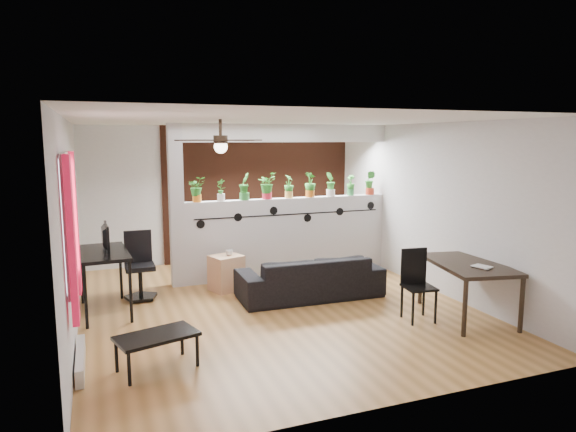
{
  "coord_description": "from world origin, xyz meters",
  "views": [
    {
      "loc": [
        -2.3,
        -6.67,
        2.36
      ],
      "look_at": [
        0.44,
        0.6,
        1.18
      ],
      "focal_mm": 32.0,
      "sensor_mm": 36.0,
      "label": 1
    }
  ],
  "objects": [
    {
      "name": "window_assembly",
      "position": [
        -2.56,
        -1.2,
        1.51
      ],
      "size": [
        0.09,
        1.3,
        1.55
      ],
      "color": "white",
      "rests_on": "room_shell"
    },
    {
      "name": "baseboard_heater",
      "position": [
        -2.54,
        -1.2,
        0.09
      ],
      "size": [
        0.08,
        1.0,
        0.18
      ],
      "primitive_type": "cube",
      "color": "silver",
      "rests_on": "ground"
    },
    {
      "name": "potted_plant_7",
      "position": [
        1.99,
        1.5,
        1.55
      ],
      "size": [
        0.22,
        0.23,
        0.37
      ],
      "color": "#318944",
      "rests_on": "partition_wall"
    },
    {
      "name": "book",
      "position": [
        2.15,
        -1.65,
        0.75
      ],
      "size": [
        0.23,
        0.27,
        0.02
      ],
      "primitive_type": "imported",
      "rotation": [
        0.0,
        0.0,
        0.29
      ],
      "color": "gray",
      "rests_on": "dining_table"
    },
    {
      "name": "room_shell",
      "position": [
        0.0,
        0.0,
        1.3
      ],
      "size": [
        6.3,
        7.1,
        2.9
      ],
      "color": "olive",
      "rests_on": "ground"
    },
    {
      "name": "office_chair",
      "position": [
        -1.75,
        1.02,
        0.44
      ],
      "size": [
        0.51,
        0.51,
        0.99
      ],
      "color": "black",
      "rests_on": "ground"
    },
    {
      "name": "computer_desk",
      "position": [
        -2.25,
        0.54,
        0.77
      ],
      "size": [
        0.69,
        1.22,
        0.86
      ],
      "color": "black",
      "rests_on": "ground"
    },
    {
      "name": "potted_plant_1",
      "position": [
        -0.39,
        1.5,
        1.54
      ],
      "size": [
        0.21,
        0.18,
        0.36
      ],
      "color": "white",
      "rests_on": "partition_wall"
    },
    {
      "name": "potted_plant_5",
      "position": [
        1.2,
        1.5,
        1.58
      ],
      "size": [
        0.27,
        0.29,
        0.44
      ],
      "color": "#CB6417",
      "rests_on": "partition_wall"
    },
    {
      "name": "potted_plant_8",
      "position": [
        2.38,
        1.5,
        1.58
      ],
      "size": [
        0.28,
        0.29,
        0.43
      ],
      "color": "#B5351C",
      "rests_on": "partition_wall"
    },
    {
      "name": "pier_column",
      "position": [
        -1.11,
        1.5,
        1.3
      ],
      "size": [
        0.22,
        0.2,
        2.6
      ],
      "primitive_type": "cube",
      "color": "#BCBCC1",
      "rests_on": "ground"
    },
    {
      "name": "potted_plant_6",
      "position": [
        1.59,
        1.5,
        1.58
      ],
      "size": [
        0.24,
        0.27,
        0.43
      ],
      "color": "white",
      "rests_on": "partition_wall"
    },
    {
      "name": "brick_panel",
      "position": [
        0.8,
        2.97,
        1.3
      ],
      "size": [
        3.9,
        0.05,
        2.6
      ],
      "primitive_type": "cube",
      "color": "#A34C2F",
      "rests_on": "ground"
    },
    {
      "name": "cube_shelf",
      "position": [
        -0.45,
        0.97,
        0.28
      ],
      "size": [
        0.56,
        0.53,
        0.56
      ],
      "primitive_type": "cube",
      "rotation": [
        0.0,
        0.0,
        0.34
      ],
      "color": "tan",
      "rests_on": "ground"
    },
    {
      "name": "corkboard",
      "position": [
        -2.58,
        0.95,
        1.35
      ],
      "size": [
        0.03,
        0.6,
        0.45
      ],
      "primitive_type": "cube",
      "color": "olive",
      "rests_on": "room_shell"
    },
    {
      "name": "ceiling_header",
      "position": [
        0.8,
        1.5,
        2.45
      ],
      "size": [
        3.6,
        0.18,
        0.3
      ],
      "primitive_type": "cube",
      "color": "silver",
      "rests_on": "room_shell"
    },
    {
      "name": "monitor",
      "position": [
        -2.25,
        0.69,
        0.95
      ],
      "size": [
        0.34,
        0.07,
        0.19
      ],
      "primitive_type": "imported",
      "rotation": [
        0.0,
        0.0,
        1.61
      ],
      "color": "black",
      "rests_on": "computer_desk"
    },
    {
      "name": "ceiling_fan",
      "position": [
        -0.8,
        -0.3,
        2.31
      ],
      "size": [
        1.19,
        1.19,
        0.43
      ],
      "color": "black",
      "rests_on": "room_shell"
    },
    {
      "name": "potted_plant_2",
      "position": [
        0.01,
        1.5,
        1.59
      ],
      "size": [
        0.29,
        0.3,
        0.45
      ],
      "color": "#2E7E34",
      "rests_on": "partition_wall"
    },
    {
      "name": "partition_wall",
      "position": [
        0.8,
        1.5,
        0.68
      ],
      "size": [
        3.6,
        0.18,
        1.35
      ],
      "primitive_type": "cube",
      "color": "#BCBCC1",
      "rests_on": "ground"
    },
    {
      "name": "potted_plant_4",
      "position": [
        0.8,
        1.5,
        1.56
      ],
      "size": [
        0.23,
        0.25,
        0.39
      ],
      "color": "#EAB152",
      "rests_on": "partition_wall"
    },
    {
      "name": "cup",
      "position": [
        -0.4,
        0.97,
        0.6
      ],
      "size": [
        0.12,
        0.12,
        0.09
      ],
      "primitive_type": "imported",
      "rotation": [
        0.0,
        0.0,
        -0.07
      ],
      "color": "gray",
      "rests_on": "cube_shelf"
    },
    {
      "name": "vine_decal",
      "position": [
        0.8,
        1.4,
        1.08
      ],
      "size": [
        3.31,
        0.01,
        0.3
      ],
      "color": "black",
      "rests_on": "partition_wall"
    },
    {
      "name": "sofa",
      "position": [
        0.64,
        0.19,
        0.3
      ],
      "size": [
        2.06,
        0.85,
        0.6
      ],
      "primitive_type": "imported",
      "rotation": [
        0.0,
        0.0,
        3.12
      ],
      "color": "black",
      "rests_on": "ground"
    },
    {
      "name": "coffee_table",
      "position": [
        -1.79,
        -1.51,
        0.33
      ],
      "size": [
        0.9,
        0.65,
        0.37
      ],
      "color": "black",
      "rests_on": "ground"
    },
    {
      "name": "dining_table",
      "position": [
        2.25,
        -1.35,
        0.66
      ],
      "size": [
        1.08,
        1.49,
        0.74
      ],
      "color": "black",
      "rests_on": "ground"
    },
    {
      "name": "folding_chair",
      "position": [
        1.58,
        -1.16,
        0.55
      ],
      "size": [
        0.42,
        0.42,
        0.93
      ],
      "color": "black",
      "rests_on": "ground"
    },
    {
      "name": "potted_plant_0",
      "position": [
        -0.78,
        1.5,
        1.57
      ],
      "size": [
        0.21,
        0.17,
        0.41
      ],
      "color": "orange",
      "rests_on": "partition_wall"
    },
    {
      "name": "framed_art",
      "position": [
        -2.58,
        0.9,
        1.85
      ],
      "size": [
        0.03,
        0.34,
        0.44
      ],
      "color": "#8C7259",
      "rests_on": "room_shell"
    },
    {
      "name": "potted_plant_3",
      "position": [
        0.41,
        1.5,
        1.59
      ],
      "size": [
        0.3,
        0.28,
        0.45
      ],
      "color": "red",
      "rests_on": "partition_wall"
    }
  ]
}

